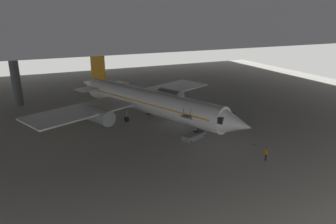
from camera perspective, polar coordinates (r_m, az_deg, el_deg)
name	(u,v)px	position (r m, az deg, el deg)	size (l,w,h in m)	color
ground_plane	(171,126)	(48.72, 0.46, -2.62)	(110.00, 110.00, 0.00)	gray
hangar_structure	(139,14)	(58.47, -5.40, 17.41)	(121.00, 99.00, 17.33)	#4C4F54
airplane_main	(146,101)	(50.12, -3.99, 2.08)	(34.94, 34.93, 11.50)	white
boarding_stairs	(194,133)	(44.07, 4.73, -3.90)	(4.41, 2.96, 4.66)	slate
crew_worker_near_nose	(266,153)	(39.17, 17.49, -7.15)	(0.32, 0.53, 1.73)	#232838
crew_worker_by_stairs	(200,123)	(47.20, 5.81, -2.08)	(0.30, 0.54, 1.77)	#232838
traffic_cone_orange	(254,143)	(43.49, 15.50, -5.45)	(0.36, 0.36, 0.60)	black
baggage_tug	(78,117)	(53.61, -16.19, -0.83)	(1.96, 2.49, 0.90)	yellow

